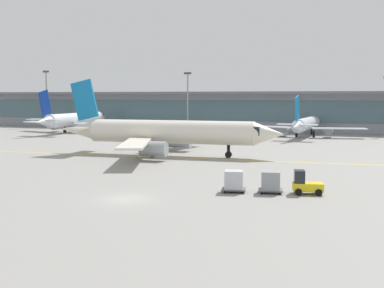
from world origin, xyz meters
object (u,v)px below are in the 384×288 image
cargo_dolly_lead (271,181)px  cargo_dolly_trailing (234,180)px  taxiing_regional_jet (168,133)px  baggage_tug (305,184)px  apron_light_mast_1 (188,99)px  gate_airplane_1 (306,124)px  apron_light_mast_0 (47,97)px  gate_airplane_0 (75,120)px

cargo_dolly_lead → cargo_dolly_trailing: bearing=-180.0°
taxiing_regional_jet → cargo_dolly_lead: size_ratio=14.03×
taxiing_regional_jet → cargo_dolly_trailing: taxiing_regional_jet is taller
cargo_dolly_lead → cargo_dolly_trailing: same height
baggage_tug → apron_light_mast_1: apron_light_mast_1 is taller
cargo_dolly_trailing → apron_light_mast_1: 75.05m
baggage_tug → cargo_dolly_trailing: size_ratio=1.19×
gate_airplane_1 → baggage_tug: 61.49m
cargo_dolly_lead → cargo_dolly_trailing: 3.24m
taxiing_regional_jet → cargo_dolly_trailing: bearing=-59.0°
taxiing_regional_jet → apron_light_mast_1: (-13.94, 45.98, 4.46)m
gate_airplane_1 → apron_light_mast_0: 70.07m
gate_airplane_1 → apron_light_mast_0: (-69.52, 6.57, 5.72)m
cargo_dolly_lead → gate_airplane_1: bearing=81.7°
taxiing_regional_jet → cargo_dolly_trailing: 27.65m
gate_airplane_1 → apron_light_mast_1: apron_light_mast_1 is taller
baggage_tug → cargo_dolly_lead: 3.02m
gate_airplane_1 → cargo_dolly_lead: (3.97, -61.70, -1.57)m
taxiing_regional_jet → apron_light_mast_1: apron_light_mast_1 is taller
cargo_dolly_trailing → cargo_dolly_lead: bearing=0.0°
taxiing_regional_jet → apron_light_mast_1: bearing=103.1°
gate_airplane_0 → cargo_dolly_lead: bearing=-136.3°
baggage_tug → apron_light_mast_0: 102.34m
gate_airplane_1 → baggage_tug: bearing=-170.2°
gate_airplane_1 → apron_light_mast_0: bearing=87.9°
cargo_dolly_lead → taxiing_regional_jet: bearing=118.7°
gate_airplane_0 → baggage_tug: gate_airplane_0 is taller
gate_airplane_0 → cargo_dolly_lead: size_ratio=12.52×
taxiing_regional_jet → cargo_dolly_trailing: size_ratio=14.03×
gate_airplane_0 → baggage_tug: size_ratio=10.54×
gate_airplane_1 → cargo_dolly_lead: 61.85m
gate_airplane_0 → cargo_dolly_lead: gate_airplane_0 is taller
gate_airplane_0 → apron_light_mast_1: 27.12m
gate_airplane_1 → taxiing_regional_jet: (-14.91, -39.75, 0.70)m
gate_airplane_0 → taxiing_regional_jet: size_ratio=0.89×
cargo_dolly_lead → cargo_dolly_trailing: size_ratio=1.00×
cargo_dolly_lead → apron_light_mast_1: bearing=103.8°
gate_airplane_0 → apron_light_mast_0: size_ratio=1.95×
baggage_tug → cargo_dolly_lead: bearing=180.0°
cargo_dolly_trailing → apron_light_mast_1: apron_light_mast_1 is taller
gate_airplane_0 → apron_light_mast_1: (24.04, 11.59, 4.82)m
gate_airplane_0 → apron_light_mast_1: size_ratio=2.10×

